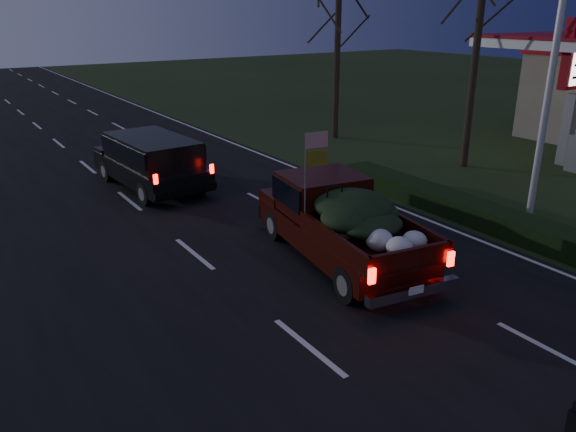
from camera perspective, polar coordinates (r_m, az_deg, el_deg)
ground at (r=10.58m, az=2.10°, el=-13.21°), size 120.00×120.00×0.00m
road_asphalt at (r=10.57m, az=2.10°, el=-13.16°), size 14.00×120.00×0.02m
hedge_row at (r=17.38m, az=17.54°, el=0.71°), size 1.00×10.00×0.60m
light_pole at (r=17.30m, az=25.86°, el=17.19°), size 0.50×0.90×9.16m
bare_tree_far at (r=26.94m, az=5.11°, el=18.88°), size 3.60×3.60×7.00m
pickup_truck at (r=13.66m, az=5.35°, el=-0.18°), size 2.90×5.76×2.89m
lead_suv at (r=19.72m, az=-13.71°, el=5.83°), size 2.48×5.27×1.48m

